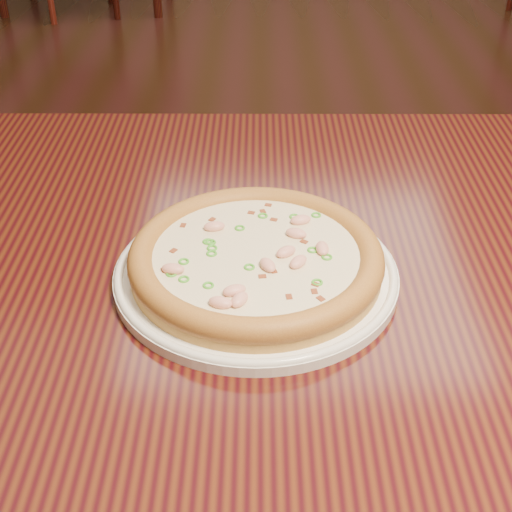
{
  "coord_description": "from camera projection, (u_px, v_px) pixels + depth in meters",
  "views": [
    {
      "loc": [
        -0.25,
        -1.1,
        1.22
      ],
      "look_at": [
        -0.25,
        -0.47,
        0.78
      ],
      "focal_mm": 50.0,
      "sensor_mm": 36.0,
      "label": 1
    }
  ],
  "objects": [
    {
      "name": "ground",
      "position": [
        370.0,
        423.0,
        1.6
      ],
      "size": [
        9.0,
        9.0,
        0.0
      ],
      "primitive_type": "plane",
      "color": "black"
    },
    {
      "name": "hero_table",
      "position": [
        353.0,
        319.0,
        0.88
      ],
      "size": [
        1.2,
        0.8,
        0.75
      ],
      "color": "black",
      "rests_on": "ground"
    },
    {
      "name": "plate",
      "position": [
        256.0,
        272.0,
        0.78
      ],
      "size": [
        0.31,
        0.31,
        0.02
      ],
      "color": "white",
      "rests_on": "hero_table"
    },
    {
      "name": "pizza",
      "position": [
        256.0,
        258.0,
        0.77
      ],
      "size": [
        0.28,
        0.28,
        0.03
      ],
      "color": "tan",
      "rests_on": "plate"
    }
  ]
}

